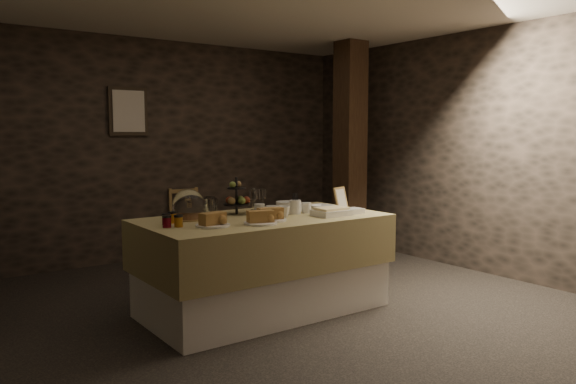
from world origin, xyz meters
TOP-DOWN VIEW (x-y plane):
  - ground_plane at (0.00, 0.00)m, footprint 5.50×5.00m
  - room_shell at (0.00, 0.00)m, footprint 5.52×5.02m
  - buffet_table at (0.10, 0.03)m, footprint 2.03×1.08m
  - chair at (0.49, 2.34)m, footprint 0.43×0.41m
  - timber_column at (2.18, 1.28)m, footprint 0.30×0.30m
  - framed_picture at (-0.15, 2.47)m, footprint 0.45×0.04m
  - plate_stack_a at (0.40, 0.11)m, footprint 0.19×0.19m
  - plate_stack_b at (0.48, 0.18)m, footprint 0.20×0.20m
  - cutlery_holder at (0.42, 0.02)m, footprint 0.10×0.10m
  - cup_a at (0.15, -0.02)m, footprint 0.15×0.15m
  - cup_b at (0.24, -0.07)m, footprint 0.10×0.10m
  - mug_c at (0.13, 0.15)m, footprint 0.09×0.09m
  - mug_d at (0.54, 0.01)m, footprint 0.08×0.08m
  - bowl at (0.74, 0.04)m, footprint 0.24×0.24m
  - cake_dome at (-0.48, 0.26)m, footprint 0.26×0.26m
  - fruit_stand at (0.00, 0.30)m, footprint 0.23×0.23m
  - bread_platter_left at (-0.48, -0.15)m, footprint 0.26×0.26m
  - bread_platter_center at (-0.12, -0.26)m, footprint 0.26×0.26m
  - bread_platter_right at (0.03, -0.18)m, footprint 0.26×0.26m
  - jam_jars at (-0.71, 0.07)m, footprint 0.18×0.26m
  - tart_dish at (0.61, -0.24)m, footprint 0.30×0.22m
  - square_dish at (0.85, -0.25)m, footprint 0.14×0.14m
  - menu_frame at (0.97, 0.05)m, footprint 0.18×0.11m
  - storage_jar_a at (-0.23, 0.36)m, footprint 0.10×0.10m
  - storage_jar_b at (-0.20, 0.37)m, footprint 0.09×0.09m

SIDE VIEW (x-z plane):
  - ground_plane at x=0.00m, z-range -0.01..0.01m
  - chair at x=0.49m, z-range 0.04..0.69m
  - buffet_table at x=0.10m, z-range 0.06..0.87m
  - square_dish at x=0.85m, z-range 0.80..0.85m
  - bowl at x=0.74m, z-range 0.80..0.86m
  - tart_dish at x=0.61m, z-range 0.80..0.87m
  - jam_jars at x=-0.71m, z-range 0.80..0.88m
  - bread_platter_left at x=-0.48m, z-range 0.79..0.90m
  - bread_platter_center at x=-0.12m, z-range 0.79..0.90m
  - bread_platter_right at x=0.03m, z-range 0.79..0.90m
  - plate_stack_b at x=0.48m, z-range 0.80..0.89m
  - mug_d at x=0.54m, z-range 0.80..0.89m
  - cup_b at x=0.24m, z-range 0.80..0.90m
  - cup_a at x=0.15m, z-range 0.80..0.90m
  - mug_c at x=0.13m, z-range 0.80..0.90m
  - plate_stack_a at x=0.40m, z-range 0.80..0.90m
  - cutlery_holder at x=0.42m, z-range 0.80..0.92m
  - storage_jar_b at x=-0.20m, z-range 0.80..0.94m
  - storage_jar_a at x=-0.23m, z-range 0.80..0.96m
  - menu_frame at x=0.97m, z-range 0.79..1.00m
  - cake_dome at x=-0.48m, z-range 0.78..1.04m
  - fruit_stand at x=0.00m, z-range 0.77..1.09m
  - timber_column at x=2.18m, z-range 0.00..2.60m
  - room_shell at x=0.00m, z-range 0.26..2.86m
  - framed_picture at x=-0.15m, z-range 1.47..2.02m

